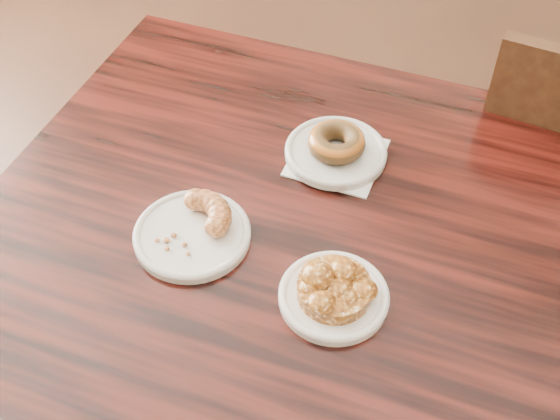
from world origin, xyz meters
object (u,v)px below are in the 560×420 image
Objects in this scene: cafe_table at (278,364)px; cruller_fragment at (191,225)px; apple_fritter at (335,287)px; glazed_donut at (337,142)px.

cruller_fragment reaches higher than cafe_table.
apple_fritter and cruller_fragment have the same top height.
glazed_donut is 0.79× the size of cruller_fragment.
cafe_table is 0.43m from apple_fritter.
cafe_table is 0.42m from cruller_fragment.
apple_fritter is (0.16, -0.24, -0.00)m from glazed_donut.
glazed_donut is 0.29m from cruller_fragment.
cruller_fragment is at bearing -171.99° from apple_fritter.
apple_fritter is (0.13, -0.04, 0.40)m from cafe_table.
glazed_donut is at bearing 122.95° from apple_fritter.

